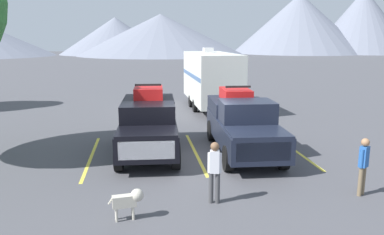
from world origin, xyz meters
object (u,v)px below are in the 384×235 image
object	(u,v)px
dog	(130,199)
pickup_truck_b	(242,122)
camper_trailer_a	(211,77)
pickup_truck_a	(148,123)
person_a	(215,168)
person_b	(363,163)

from	to	relation	value
dog	pickup_truck_b	bearing A→B (deg)	51.19
camper_trailer_a	dog	world-z (taller)	camper_trailer_a
pickup_truck_a	person_a	distance (m)	5.25
person_a	person_b	distance (m)	4.25
pickup_truck_b	camper_trailer_a	size ratio (longest dim) A/B	0.71
person_b	person_a	bearing A→B (deg)	179.30
camper_trailer_a	dog	xyz separation A→B (m)	(-4.74, -14.48, -1.48)
pickup_truck_b	camper_trailer_a	bearing A→B (deg)	86.88
pickup_truck_a	camper_trailer_a	distance (m)	9.80
pickup_truck_a	person_b	bearing A→B (deg)	-40.60
camper_trailer_a	person_a	xyz separation A→B (m)	(-2.50, -13.84, -1.01)
camper_trailer_a	person_b	distance (m)	14.04
pickup_truck_b	person_a	bearing A→B (deg)	-113.39
pickup_truck_b	dog	size ratio (longest dim) A/B	6.80
pickup_truck_a	camper_trailer_a	bearing A→B (deg)	64.98
person_a	dog	size ratio (longest dim) A/B	1.95
person_a	camper_trailer_a	bearing A→B (deg)	79.75
dog	person_a	bearing A→B (deg)	16.02
pickup_truck_b	camper_trailer_a	distance (m)	9.27
pickup_truck_a	pickup_truck_b	size ratio (longest dim) A/B	0.91
pickup_truck_b	person_a	distance (m)	5.05
pickup_truck_b	pickup_truck_a	bearing A→B (deg)	174.30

